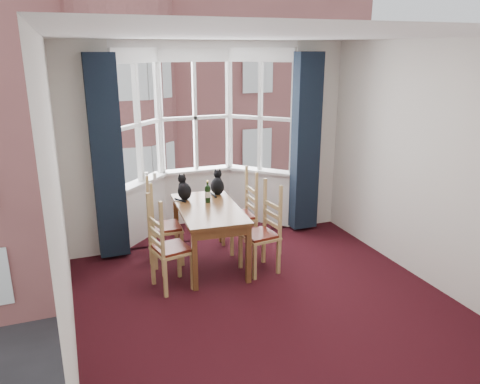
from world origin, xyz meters
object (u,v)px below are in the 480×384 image
dining_table (209,215)px  wine_bottle (208,193)px  cat_right (217,185)px  candle_short (155,176)px  cat_left (184,190)px  chair_left_near (164,251)px  candle_tall (146,176)px  chair_right_near (266,234)px  chair_right_far (245,216)px  chair_left_far (159,229)px

dining_table → wine_bottle: size_ratio=4.98×
cat_right → candle_short: bearing=135.5°
cat_left → wine_bottle: 0.34m
chair_left_near → cat_left: cat_left is taller
cat_right → candle_tall: cat_right is taller
cat_left → cat_right: bearing=7.2°
dining_table → chair_left_near: chair_left_near is taller
chair_right_near → cat_left: size_ratio=2.65×
chair_right_far → candle_tall: candle_tall is taller
chair_right_far → wine_bottle: size_ratio=3.18×
chair_left_far → cat_right: 1.01m
chair_left_far → wine_bottle: size_ratio=3.18×
cat_left → chair_left_near: bearing=-118.0°
cat_left → wine_bottle: (0.25, -0.23, -0.01)m
chair_left_near → chair_right_near: (1.29, 0.05, 0.00)m
cat_left → candle_tall: 0.83m
dining_table → chair_right_near: chair_right_near is taller
candle_short → chair_right_near: bearing=-57.0°
cat_left → candle_tall: bearing=116.3°
cat_left → candle_tall: cat_left is taller
chair_left_far → candle_tall: bearing=87.9°
chair_right_near → wine_bottle: size_ratio=3.18×
chair_left_near → chair_left_far: same height
chair_left_far → candle_short: candle_short is taller
chair_left_far → chair_left_near: bearing=-96.3°
dining_table → chair_left_near: 0.85m
chair_left_far → chair_right_far: (1.22, 0.04, 0.00)m
dining_table → candle_tall: (-0.57, 1.18, 0.26)m
dining_table → chair_right_near: (0.61, -0.42, -0.20)m
dining_table → candle_short: size_ratio=15.07×
chair_right_near → cat_right: cat_right is taller
cat_left → cat_right: 0.49m
dining_table → candle_short: 1.31m
chair_right_near → cat_right: size_ratio=2.63×
candle_tall → chair_left_near: bearing=-93.9°
chair_left_far → candle_short: (0.16, 0.96, 0.45)m
chair_right_near → cat_left: 1.25m
chair_right_near → chair_right_far: 0.71m
chair_right_far → wine_bottle: 0.71m
dining_table → cat_right: 0.61m
chair_right_near → wine_bottle: wine_bottle is taller
chair_right_far → cat_right: cat_right is taller
chair_right_near → candle_short: size_ratio=9.63×
dining_table → chair_left_near: (-0.68, -0.47, -0.20)m
chair_left_near → chair_left_far: (0.08, 0.72, 0.00)m
chair_left_near → chair_left_far: size_ratio=1.00×
chair_left_far → chair_right_near: 1.38m
candle_tall → dining_table: bearing=-64.2°
wine_bottle → candle_short: size_ratio=3.03×
cat_right → candle_short: 1.02m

